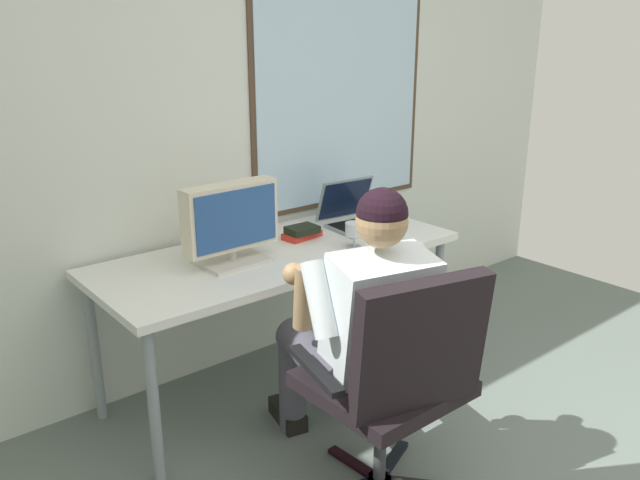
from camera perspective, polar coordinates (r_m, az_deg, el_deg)
name	(u,v)px	position (r m, az deg, el deg)	size (l,w,h in m)	color
wall_rear	(247,97)	(3.34, -6.55, 12.52)	(5.09, 0.08, 2.82)	silver
desk	(279,261)	(3.09, -3.66, -1.91)	(1.77, 0.74, 0.73)	gray
office_chair	(398,372)	(2.39, 7.00, -11.58)	(0.69, 0.62, 0.96)	black
person_seated	(360,323)	(2.55, 3.59, -7.34)	(0.62, 0.85, 1.21)	#494753
crt_monitor	(231,220)	(2.86, -7.94, 1.73)	(0.45, 0.24, 0.37)	beige
laptop	(354,213)	(3.44, 3.06, 2.37)	(0.36, 0.36, 0.24)	gray
wine_glass	(354,231)	(3.08, 3.07, 0.84)	(0.09, 0.09, 0.12)	silver
book_stack	(302,232)	(3.22, -1.60, 0.68)	(0.21, 0.13, 0.07)	red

